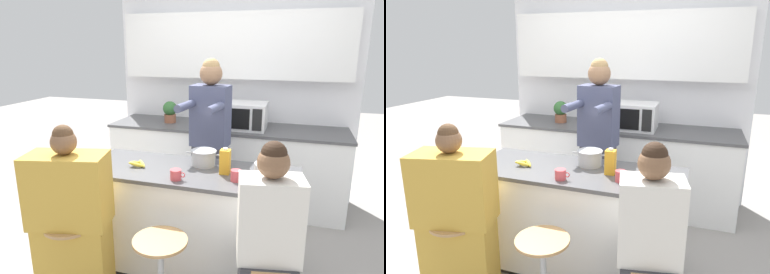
% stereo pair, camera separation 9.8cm
% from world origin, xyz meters
% --- Properties ---
extents(ground_plane, '(16.00, 16.00, 0.00)m').
position_xyz_m(ground_plane, '(0.00, 0.00, 0.00)').
color(ground_plane, gray).
extents(wall_back, '(2.89, 0.22, 2.70)m').
position_xyz_m(wall_back, '(0.00, 1.71, 1.54)').
color(wall_back, white).
rests_on(wall_back, ground_plane).
extents(back_counter, '(2.69, 0.70, 0.93)m').
position_xyz_m(back_counter, '(0.00, 1.38, 0.47)').
color(back_counter, white).
rests_on(back_counter, ground_plane).
extents(kitchen_island, '(1.69, 0.66, 0.88)m').
position_xyz_m(kitchen_island, '(0.00, 0.00, 0.45)').
color(kitchen_island, black).
rests_on(kitchen_island, ground_plane).
extents(bar_stool_leftmost, '(0.38, 0.38, 0.63)m').
position_xyz_m(bar_stool_leftmost, '(-0.68, -0.62, 0.33)').
color(bar_stool_leftmost, tan).
rests_on(bar_stool_leftmost, ground_plane).
extents(person_cooking, '(0.40, 0.57, 1.72)m').
position_xyz_m(person_cooking, '(-0.00, 0.64, 0.88)').
color(person_cooking, '#383842').
rests_on(person_cooking, ground_plane).
extents(person_wrapped_blanket, '(0.59, 0.40, 1.33)m').
position_xyz_m(person_wrapped_blanket, '(-0.67, -0.61, 0.62)').
color(person_wrapped_blanket, gold).
rests_on(person_wrapped_blanket, ground_plane).
extents(person_seated_near, '(0.40, 0.32, 1.34)m').
position_xyz_m(person_seated_near, '(0.67, -0.61, 0.61)').
color(person_seated_near, '#333338').
rests_on(person_seated_near, ground_plane).
extents(cooking_pot, '(0.29, 0.21, 0.13)m').
position_xyz_m(cooking_pot, '(0.08, 0.14, 0.95)').
color(cooking_pot, '#B7BABC').
rests_on(cooking_pot, kitchen_island).
extents(fruit_bowl, '(0.22, 0.22, 0.08)m').
position_xyz_m(fruit_bowl, '(0.60, 0.11, 0.92)').
color(fruit_bowl, white).
rests_on(fruit_bowl, kitchen_island).
extents(mixing_bowl_steel, '(0.20, 0.20, 0.07)m').
position_xyz_m(mixing_bowl_steel, '(0.62, -0.13, 0.92)').
color(mixing_bowl_steel, '#B7BABC').
rests_on(mixing_bowl_steel, kitchen_island).
extents(coffee_cup_near, '(0.11, 0.08, 0.08)m').
position_xyz_m(coffee_cup_near, '(-0.03, -0.22, 0.92)').
color(coffee_cup_near, '#DB4C51').
rests_on(coffee_cup_near, kitchen_island).
extents(coffee_cup_far, '(0.11, 0.08, 0.08)m').
position_xyz_m(coffee_cup_far, '(0.39, -0.12, 0.92)').
color(coffee_cup_far, '#DB4C51').
rests_on(coffee_cup_far, kitchen_island).
extents(banana_bunch, '(0.16, 0.12, 0.05)m').
position_xyz_m(banana_bunch, '(-0.42, -0.06, 0.91)').
color(banana_bunch, yellow).
rests_on(banana_bunch, kitchen_island).
extents(juice_carton, '(0.08, 0.08, 0.20)m').
position_xyz_m(juice_carton, '(0.28, 0.01, 0.98)').
color(juice_carton, gold).
rests_on(juice_carton, kitchen_island).
extents(microwave, '(0.56, 0.41, 0.29)m').
position_xyz_m(microwave, '(0.18, 1.33, 1.07)').
color(microwave, white).
rests_on(microwave, back_counter).
extents(potted_plant, '(0.17, 0.17, 0.26)m').
position_xyz_m(potted_plant, '(-0.69, 1.38, 1.06)').
color(potted_plant, '#93563D').
rests_on(potted_plant, back_counter).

